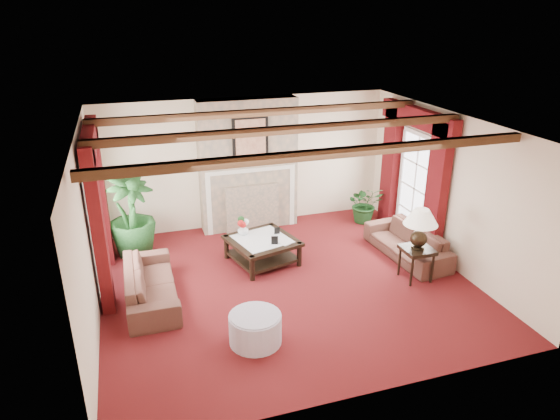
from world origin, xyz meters
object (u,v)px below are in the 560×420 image
object	(u,v)px
sofa_left	(150,278)
sofa_right	(408,238)
side_table	(416,263)
coffee_table	(262,251)
ottoman	(255,329)
potted_palm	(133,232)

from	to	relation	value
sofa_left	sofa_right	size ratio (longest dim) A/B	1.02
sofa_left	side_table	distance (m)	4.41
coffee_table	side_table	distance (m)	2.71
ottoman	sofa_right	bearing A→B (deg)	26.25
sofa_right	side_table	world-z (taller)	sofa_right
coffee_table	ottoman	bearing A→B (deg)	-122.95
side_table	ottoman	xyz separation A→B (m)	(-3.06, -0.87, -0.08)
coffee_table	ottoman	size ratio (longest dim) A/B	1.52
potted_palm	ottoman	size ratio (longest dim) A/B	2.46
sofa_left	coffee_table	world-z (taller)	sofa_left
sofa_left	coffee_table	bearing A→B (deg)	-71.11
potted_palm	side_table	bearing A→B (deg)	-28.39
potted_palm	side_table	size ratio (longest dim) A/B	3.09
sofa_right	side_table	distance (m)	0.85
coffee_table	side_table	size ratio (longest dim) A/B	1.91
ottoman	sofa_left	bearing A→B (deg)	129.51
sofa_left	coffee_table	size ratio (longest dim) A/B	1.75
side_table	ottoman	distance (m)	3.18
sofa_left	side_table	xyz separation A→B (m)	(4.36, -0.70, -0.09)
side_table	coffee_table	bearing A→B (deg)	149.38
potted_palm	sofa_left	bearing A→B (deg)	-84.10
sofa_left	side_table	size ratio (longest dim) A/B	3.35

